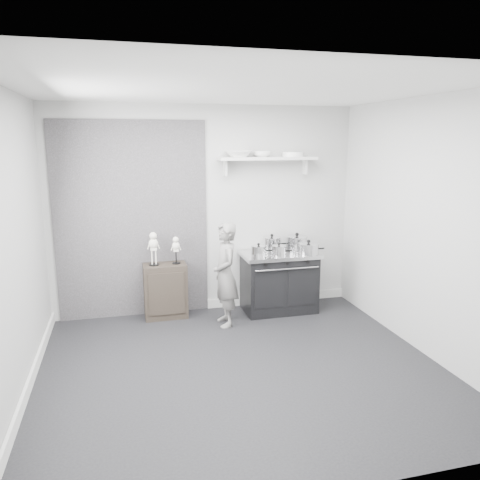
% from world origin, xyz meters
% --- Properties ---
extents(ground, '(4.00, 4.00, 0.00)m').
position_xyz_m(ground, '(0.00, 0.00, 0.00)').
color(ground, black).
rests_on(ground, ground).
extents(room_shell, '(4.02, 3.62, 2.71)m').
position_xyz_m(room_shell, '(-0.09, 0.15, 1.64)').
color(room_shell, '#A9A9A6').
rests_on(room_shell, ground).
extents(wall_shelf, '(1.30, 0.26, 0.24)m').
position_xyz_m(wall_shelf, '(0.80, 1.68, 2.01)').
color(wall_shelf, silver).
rests_on(wall_shelf, room_shell).
extents(stove, '(0.99, 0.62, 0.80)m').
position_xyz_m(stove, '(0.92, 1.48, 0.40)').
color(stove, black).
rests_on(stove, ground).
extents(side_cabinet, '(0.54, 0.32, 0.70)m').
position_xyz_m(side_cabinet, '(-0.58, 1.61, 0.35)').
color(side_cabinet, black).
rests_on(side_cabinet, ground).
extents(child, '(0.32, 0.48, 1.29)m').
position_xyz_m(child, '(0.11, 1.17, 0.64)').
color(child, slate).
rests_on(child, ground).
extents(pot_front_left, '(0.29, 0.20, 0.16)m').
position_xyz_m(pot_front_left, '(0.61, 1.40, 0.86)').
color(pot_front_left, silver).
rests_on(pot_front_left, stove).
extents(pot_back_left, '(0.33, 0.24, 0.23)m').
position_xyz_m(pot_back_left, '(0.86, 1.63, 0.89)').
color(pot_back_left, silver).
rests_on(pot_back_left, stove).
extents(pot_back_right, '(0.38, 0.29, 0.23)m').
position_xyz_m(pot_back_right, '(1.21, 1.61, 0.89)').
color(pot_back_right, silver).
rests_on(pot_back_right, stove).
extents(pot_front_right, '(0.36, 0.27, 0.19)m').
position_xyz_m(pot_front_right, '(1.25, 1.30, 0.87)').
color(pot_front_right, silver).
rests_on(pot_front_right, stove).
extents(pot_front_center, '(0.27, 0.18, 0.17)m').
position_xyz_m(pot_front_center, '(0.85, 1.30, 0.87)').
color(pot_front_center, silver).
rests_on(pot_front_center, stove).
extents(skeleton_full, '(0.14, 0.09, 0.49)m').
position_xyz_m(skeleton_full, '(-0.71, 1.61, 0.95)').
color(skeleton_full, silver).
rests_on(skeleton_full, side_cabinet).
extents(skeleton_torso, '(0.11, 0.07, 0.41)m').
position_xyz_m(skeleton_torso, '(-0.43, 1.61, 0.91)').
color(skeleton_torso, silver).
rests_on(skeleton_torso, side_cabinet).
extents(bowl_large, '(0.33, 0.33, 0.08)m').
position_xyz_m(bowl_large, '(0.41, 1.67, 2.08)').
color(bowl_large, white).
rests_on(bowl_large, wall_shelf).
extents(bowl_small, '(0.23, 0.23, 0.07)m').
position_xyz_m(bowl_small, '(0.72, 1.67, 2.08)').
color(bowl_small, white).
rests_on(bowl_small, wall_shelf).
extents(plate_stack, '(0.27, 0.27, 0.06)m').
position_xyz_m(plate_stack, '(1.15, 1.67, 2.07)').
color(plate_stack, white).
rests_on(plate_stack, wall_shelf).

